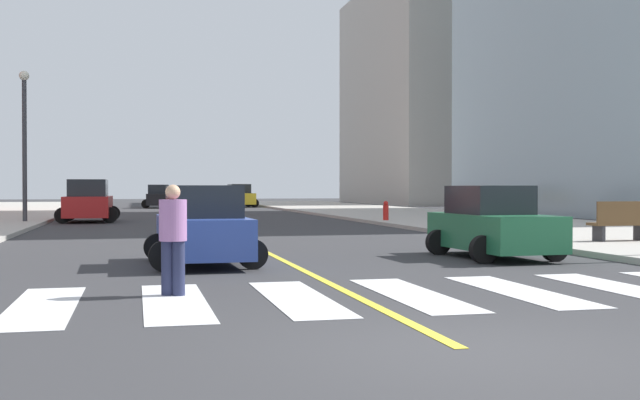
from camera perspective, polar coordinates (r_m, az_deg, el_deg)
The scene contains 14 objects.
ground_plane at distance 8.29m, azimuth 10.24°, elevation -10.60°, with size 220.00×220.00×0.00m, color #333335.
sidewalk_kerb_east at distance 31.54m, azimuth 16.15°, elevation -2.00°, with size 10.00×120.00×0.15m, color #B2ADA3.
crosswalk_paint at distance 12.02m, azimuth 2.58°, elevation -6.97°, with size 13.50×4.00×0.01m.
lane_divider_paint at distance 47.59m, azimuth -9.28°, elevation -1.09°, with size 0.16×80.00×0.01m, color yellow.
parking_garage_concrete at distance 83.91m, azimuth 9.53°, elevation 7.43°, with size 18.00×24.00×22.41m, color #B2ADA3.
car_red_nearest at distance 39.37m, azimuth -16.44°, elevation -0.15°, with size 2.90×4.60×2.04m.
car_yellow_second at distance 67.08m, azimuth -5.85°, elevation 0.27°, with size 2.87×4.47×1.96m.
car_black_third at distance 65.13m, azimuth -11.66°, elevation 0.21°, with size 2.68×4.26×1.89m.
car_blue_fourth at distance 16.92m, azimuth -8.51°, elevation -2.01°, with size 2.44×3.85×1.70m.
car_green_fifth at distance 18.94m, azimuth 12.40°, elevation -1.72°, with size 2.48×3.87×1.70m.
park_bench at distance 23.65m, azimuth 21.01°, elevation -1.49°, with size 1.82×0.63×1.12m.
pedestrian_crossing at distance 12.18m, azimuth -10.61°, elevation -2.48°, with size 0.42×0.42×1.70m.
fire_hydrant at distance 36.53m, azimuth 4.79°, elevation -0.79°, with size 0.26×0.26×0.89m.
street_lamp at distance 37.73m, azimuth -20.63°, elevation 4.67°, with size 0.44×0.44×6.74m.
Camera 1 is at (-3.23, -7.46, 1.65)m, focal length 44.15 mm.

